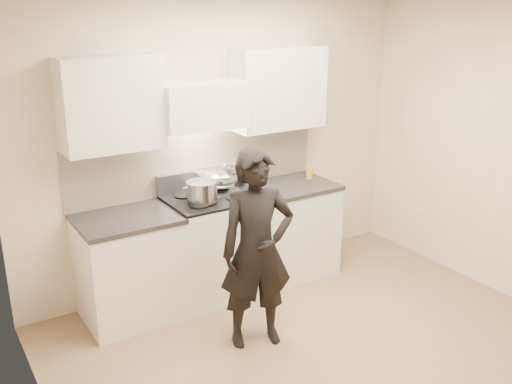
% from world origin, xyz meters
% --- Properties ---
extents(ground_plane, '(4.00, 4.00, 0.00)m').
position_xyz_m(ground_plane, '(0.00, 0.00, 0.00)').
color(ground_plane, '#806249').
extents(room_shell, '(4.04, 3.54, 2.70)m').
position_xyz_m(room_shell, '(-0.06, 0.37, 1.60)').
color(room_shell, beige).
rests_on(room_shell, ground).
extents(stove, '(0.76, 0.65, 0.96)m').
position_xyz_m(stove, '(-0.30, 1.42, 0.47)').
color(stove, silver).
rests_on(stove, ground).
extents(counter_right, '(0.92, 0.67, 0.92)m').
position_xyz_m(counter_right, '(0.53, 1.43, 0.46)').
color(counter_right, silver).
rests_on(counter_right, ground).
extents(counter_left, '(0.82, 0.67, 0.92)m').
position_xyz_m(counter_left, '(-1.08, 1.43, 0.46)').
color(counter_left, silver).
rests_on(counter_left, ground).
extents(wok, '(0.39, 0.48, 0.31)m').
position_xyz_m(wok, '(-0.14, 1.57, 1.06)').
color(wok, '#AEAFB9').
rests_on(wok, stove).
extents(stock_pot, '(0.38, 0.30, 0.18)m').
position_xyz_m(stock_pot, '(-0.42, 1.33, 1.05)').
color(stock_pot, '#AEAFB9').
rests_on(stock_pot, stove).
extents(utensil_crock, '(0.13, 0.13, 0.35)m').
position_xyz_m(utensil_crock, '(0.19, 1.62, 1.03)').
color(utensil_crock, '#A0A3B7').
rests_on(utensil_crock, counter_right).
extents(spice_jar, '(0.05, 0.05, 0.11)m').
position_xyz_m(spice_jar, '(0.37, 1.65, 0.97)').
color(spice_jar, orange).
rests_on(spice_jar, counter_right).
extents(oil_glass, '(0.07, 0.07, 0.12)m').
position_xyz_m(oil_glass, '(0.85, 1.49, 0.98)').
color(oil_glass, '#BB7B21').
rests_on(oil_glass, counter_right).
extents(person, '(0.66, 0.52, 1.58)m').
position_xyz_m(person, '(-0.37, 0.53, 0.79)').
color(person, black).
rests_on(person, ground).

